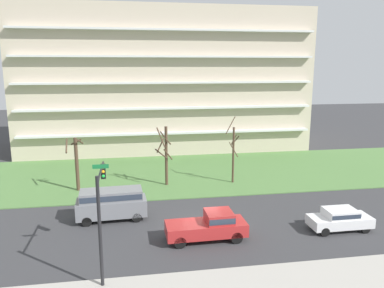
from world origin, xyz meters
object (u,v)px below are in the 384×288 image
tree_left (166,154)px  van_gray_center_right (112,202)px  tree_far_left (76,162)px  sedan_white_center_left (340,218)px  pickup_red_near_left (209,225)px  tree_center (233,152)px  traffic_signal_mast (101,203)px

tree_left → van_gray_center_right: tree_left is taller
tree_far_left → van_gray_center_right: size_ratio=0.96×
sedan_white_center_left → van_gray_center_right: bearing=164.3°
pickup_red_near_left → sedan_white_center_left: (9.49, -0.00, -0.14)m
tree_center → tree_left: bearing=178.0°
tree_center → traffic_signal_mast: tree_center is taller
tree_center → sedan_white_center_left: bearing=-68.6°
tree_center → van_gray_center_right: size_ratio=1.25×
tree_center → traffic_signal_mast: 18.98m
pickup_red_near_left → van_gray_center_right: size_ratio=1.03×
tree_left → tree_far_left: bearing=-177.9°
tree_center → sedan_white_center_left: 12.93m
tree_center → van_gray_center_right: tree_center is taller
van_gray_center_right → traffic_signal_mast: traffic_signal_mast is taller
tree_center → pickup_red_near_left: bearing=-112.3°
tree_far_left → tree_left: bearing=2.1°
tree_left → sedan_white_center_left: size_ratio=1.33×
tree_far_left → traffic_signal_mast: size_ratio=0.82×
pickup_red_near_left → van_gray_center_right: bearing=144.9°
sedan_white_center_left → van_gray_center_right: 16.76m
traffic_signal_mast → van_gray_center_right: bearing=89.3°
pickup_red_near_left → van_gray_center_right: (-6.64, 4.50, 0.38)m
tree_far_left → van_gray_center_right: tree_far_left is taller
van_gray_center_right → tree_center: bearing=-150.4°
tree_left → sedan_white_center_left: bearing=-46.9°
tree_far_left → pickup_red_near_left: 15.62m
van_gray_center_right → tree_far_left: bearing=-67.6°
tree_left → tree_center: tree_center is taller
sedan_white_center_left → pickup_red_near_left: bearing=179.9°
tree_left → tree_center: bearing=-2.0°
tree_far_left → traffic_signal_mast: bearing=-77.3°
tree_left → tree_center: size_ratio=0.88×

